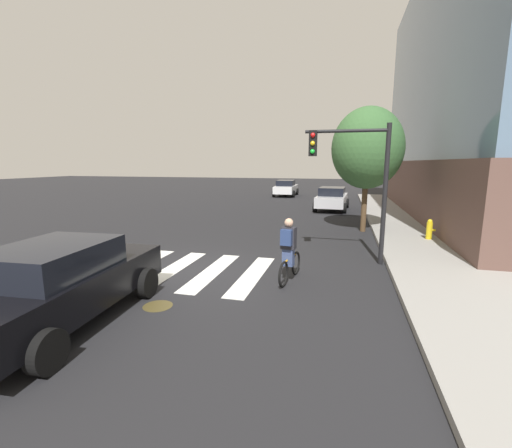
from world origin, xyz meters
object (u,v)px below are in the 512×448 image
Objects in this scene: sedan_mid at (332,198)px; fire_hydrant at (429,229)px; street_tree_near at (367,148)px; cyclist at (289,251)px; manhole_cover at (158,306)px; traffic_light_near at (357,170)px; sedan_near at (59,283)px; sedan_far at (286,188)px.

sedan_mid is 9.56m from fire_hydrant.
cyclist is at bearing -106.61° from street_tree_near.
cyclist reaches higher than manhole_cover.
traffic_light_near reaches higher than sedan_mid.
sedan_mid is (4.46, 17.82, -0.05)m from sedan_near.
cyclist reaches higher than sedan_mid.
sedan_near reaches higher than fire_hydrant.
cyclist is 0.40× the size of traffic_light_near.
sedan_mid reaches higher than manhole_cover.
sedan_near is 1.06× the size of sedan_mid.
sedan_near reaches higher than sedan_far.
cyclist is 0.31× the size of street_tree_near.
sedan_near is 26.70m from sedan_far.
street_tree_near reaches higher than manhole_cover.
sedan_mid is at bearing 114.77° from fire_hydrant.
cyclist is at bearing 41.68° from manhole_cover.
traffic_light_near is (5.53, 5.68, 2.04)m from sedan_near.
fire_hydrant is (4.59, 5.75, -0.31)m from cyclist.
street_tree_near is at bearing 144.10° from fire_hydrant.
sedan_near is (-1.36, -1.16, 0.82)m from manhole_cover.
sedan_far is 21.86m from traffic_light_near.
cyclist is at bearing -80.32° from sedan_far.
manhole_cover is at bearing 40.44° from sedan_near.
sedan_near is at bearing -89.78° from sedan_far.
sedan_mid is at bearing -62.81° from sedan_far.
manhole_cover is 11.40m from street_tree_near.
sedan_mid is 14.44m from cyclist.
fire_hydrant is at bearing 48.35° from manhole_cover.
sedan_near is 6.04× the size of fire_hydrant.
sedan_far is 2.53× the size of cyclist.
manhole_cover is 0.15× the size of traffic_light_near.
manhole_cover is at bearing -100.52° from sedan_mid.
street_tree_near is (6.20, -15.84, 2.93)m from sedan_far.
sedan_near is 0.86× the size of street_tree_near.
sedan_mid is at bearing 79.48° from manhole_cover.
traffic_light_near reaches higher than manhole_cover.
sedan_far is (-1.47, 25.53, 0.76)m from manhole_cover.
cyclist is at bearing -128.61° from fire_hydrant.
sedan_near is 2.77× the size of cyclist.
street_tree_near reaches higher than sedan_far.
manhole_cover is 0.38× the size of cyclist.
manhole_cover is at bearing -86.71° from sedan_far.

